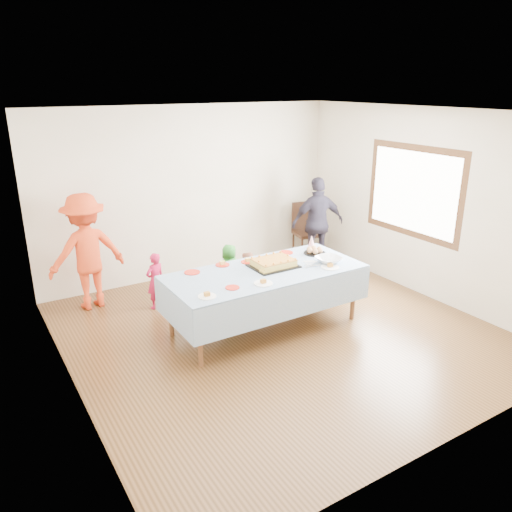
% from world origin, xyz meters
% --- Properties ---
extents(ground, '(5.00, 5.00, 0.00)m').
position_xyz_m(ground, '(0.00, 0.00, 0.00)').
color(ground, '#452C13').
rests_on(ground, ground).
extents(room_walls, '(5.04, 5.04, 2.72)m').
position_xyz_m(room_walls, '(0.05, 0.00, 1.77)').
color(room_walls, beige).
rests_on(room_walls, ground).
extents(party_table, '(2.50, 1.10, 0.78)m').
position_xyz_m(party_table, '(-0.08, 0.20, 0.72)').
color(party_table, brown).
rests_on(party_table, ground).
extents(birthday_cake, '(0.58, 0.44, 0.10)m').
position_xyz_m(birthday_cake, '(0.08, 0.27, 0.83)').
color(birthday_cake, black).
rests_on(birthday_cake, party_table).
extents(rolls_tray, '(0.30, 0.30, 0.09)m').
position_xyz_m(rolls_tray, '(0.85, 0.40, 0.82)').
color(rolls_tray, black).
rests_on(rolls_tray, party_table).
extents(punch_bowl, '(0.32, 0.32, 0.08)m').
position_xyz_m(punch_bowl, '(0.77, 0.01, 0.82)').
color(punch_bowl, silver).
rests_on(punch_bowl, party_table).
extents(party_hat, '(0.11, 0.11, 0.18)m').
position_xyz_m(party_hat, '(0.97, 0.63, 0.87)').
color(party_hat, white).
rests_on(party_hat, party_table).
extents(fork_pile, '(0.24, 0.18, 0.07)m').
position_xyz_m(fork_pile, '(0.53, 0.05, 0.81)').
color(fork_pile, white).
rests_on(fork_pile, party_table).
extents(plate_red_far_a, '(0.20, 0.20, 0.01)m').
position_xyz_m(plate_red_far_a, '(-0.89, 0.62, 0.79)').
color(plate_red_far_a, red).
rests_on(plate_red_far_a, party_table).
extents(plate_red_far_b, '(0.18, 0.18, 0.01)m').
position_xyz_m(plate_red_far_b, '(-0.45, 0.65, 0.79)').
color(plate_red_far_b, red).
rests_on(plate_red_far_b, party_table).
extents(plate_red_far_c, '(0.18, 0.18, 0.01)m').
position_xyz_m(plate_red_far_c, '(-0.12, 0.58, 0.79)').
color(plate_red_far_c, red).
rests_on(plate_red_far_c, party_table).
extents(plate_red_far_d, '(0.19, 0.19, 0.01)m').
position_xyz_m(plate_red_far_d, '(0.53, 0.63, 0.79)').
color(plate_red_far_d, red).
rests_on(plate_red_far_d, party_table).
extents(plate_red_near, '(0.16, 0.16, 0.01)m').
position_xyz_m(plate_red_near, '(-0.71, -0.07, 0.79)').
color(plate_red_near, red).
rests_on(plate_red_near, party_table).
extents(plate_white_left, '(0.20, 0.20, 0.01)m').
position_xyz_m(plate_white_left, '(-1.06, -0.14, 0.79)').
color(plate_white_left, white).
rests_on(plate_white_left, party_table).
extents(plate_white_mid, '(0.22, 0.22, 0.01)m').
position_xyz_m(plate_white_mid, '(-0.34, -0.15, 0.79)').
color(plate_white_mid, white).
rests_on(plate_white_mid, party_table).
extents(plate_white_right, '(0.24, 0.24, 0.01)m').
position_xyz_m(plate_white_right, '(0.68, -0.14, 0.79)').
color(plate_white_right, white).
rests_on(plate_white_right, party_table).
extents(dining_chair, '(0.51, 0.51, 1.01)m').
position_xyz_m(dining_chair, '(2.00, 2.11, 0.56)').
color(dining_chair, black).
rests_on(dining_chair, ground).
extents(toddler_left, '(0.34, 0.27, 0.81)m').
position_xyz_m(toddler_left, '(-1.06, 1.50, 0.40)').
color(toddler_left, '#BC1744').
rests_on(toddler_left, ground).
extents(toddler_mid, '(0.42, 0.33, 0.76)m').
position_xyz_m(toddler_mid, '(0.05, 1.40, 0.38)').
color(toddler_mid, '#2A802A').
rests_on(toddler_mid, ground).
extents(toddler_right, '(0.44, 0.37, 0.79)m').
position_xyz_m(toddler_right, '(0.06, 0.90, 0.39)').
color(toddler_right, '#B47254').
rests_on(toddler_right, ground).
extents(adult_left, '(1.10, 0.69, 1.62)m').
position_xyz_m(adult_left, '(-1.82, 2.03, 0.81)').
color(adult_left, red).
rests_on(adult_left, ground).
extents(adult_right, '(0.97, 0.61, 1.54)m').
position_xyz_m(adult_right, '(1.89, 1.65, 0.77)').
color(adult_right, '#292533').
rests_on(adult_right, ground).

